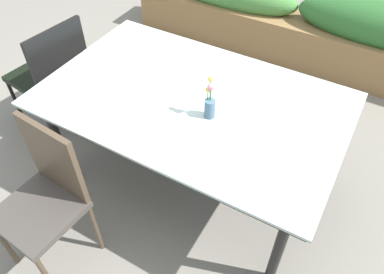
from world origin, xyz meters
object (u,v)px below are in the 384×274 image
object	(u,v)px
chair_end_left	(53,71)
planter_box	(296,26)
chair_near_left	(46,194)
flower_vase	(210,103)
dining_table	(192,106)

from	to	relation	value
chair_end_left	planter_box	world-z (taller)	chair_end_left
chair_near_left	flower_vase	xyz separation A→B (m)	(0.57, 0.78, 0.30)
chair_end_left	planter_box	xyz separation A→B (m)	(1.30, 1.88, -0.18)
flower_vase	planter_box	bearing A→B (deg)	91.95
chair_end_left	planter_box	bearing A→B (deg)	-27.70
dining_table	planter_box	size ratio (longest dim) A/B	0.55
dining_table	chair_near_left	world-z (taller)	chair_near_left
dining_table	chair_end_left	size ratio (longest dim) A/B	1.96
flower_vase	planter_box	size ratio (longest dim) A/B	0.08
chair_near_left	planter_box	bearing A→B (deg)	-95.90
dining_table	flower_vase	world-z (taller)	flower_vase
dining_table	flower_vase	size ratio (longest dim) A/B	6.87
chair_near_left	chair_end_left	size ratio (longest dim) A/B	1.04
dining_table	chair_end_left	bearing A→B (deg)	-179.52
dining_table	chair_end_left	xyz separation A→B (m)	(-1.20, -0.01, -0.17)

